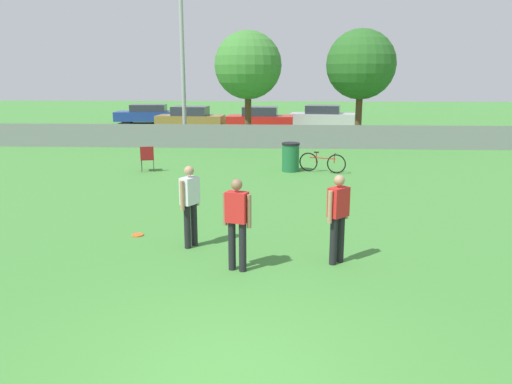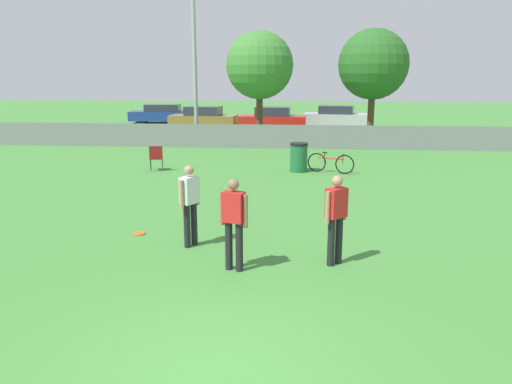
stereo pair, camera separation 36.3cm
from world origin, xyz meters
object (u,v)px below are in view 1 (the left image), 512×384
player_thrower_red (338,214)px  tree_near_pole (248,66)px  folding_chair_sideline (147,157)px  parked_car_red (260,119)px  trash_bin (291,157)px  parked_car_blue (149,114)px  bicycle_sideline (322,163)px  tree_far_right (361,65)px  light_pole (182,44)px  frisbee_disc (138,235)px  parked_car_silver (323,117)px  player_receiver_white (190,201)px  player_defender_red (237,219)px  parked_car_tan (191,119)px

player_thrower_red → tree_near_pole: bearing=56.1°
folding_chair_sideline → parked_car_red: 13.64m
trash_bin → parked_car_red: bearing=97.2°
parked_car_blue → trash_bin: bearing=-66.3°
trash_bin → bicycle_sideline: bearing=-7.2°
tree_far_right → player_thrower_red: size_ratio=3.36×
tree_far_right → bicycle_sideline: size_ratio=3.45×
light_pole → bicycle_sideline: (6.25, -7.34, -4.43)m
frisbee_disc → bicycle_sideline: (4.48, 7.30, 0.33)m
light_pole → parked_car_silver: size_ratio=1.84×
parked_car_blue → parked_car_silver: 12.09m
parked_car_red → player_receiver_white: bearing=-88.9°
player_thrower_red → parked_car_red: 21.86m
tree_far_right → frisbee_disc: 16.75m
parked_car_silver → light_pole: bearing=-123.3°
player_thrower_red → folding_chair_sideline: bearing=80.6°
tree_near_pole → parked_car_blue: (-7.62, 9.85, -3.12)m
tree_far_right → player_receiver_white: size_ratio=3.36×
bicycle_sideline → tree_near_pole: bearing=131.8°
parked_car_blue → tree_near_pole: bearing=-57.7°
tree_near_pole → folding_chair_sideline: tree_near_pole is taller
tree_far_right → folding_chair_sideline: bearing=-137.8°
light_pole → player_thrower_red: bearing=-70.0°
player_thrower_red → parked_car_silver: bearing=42.8°
light_pole → player_receiver_white: bearing=-78.8°
tree_far_right → player_defender_red: (-4.50, -16.65, -2.87)m
folding_chair_sideline → parked_car_silver: size_ratio=0.21×
tree_near_pole → parked_car_tan: 7.45m
light_pole → player_receiver_white: 16.04m
tree_near_pole → parked_car_silver: 9.53m
parked_car_red → folding_chair_sideline: bearing=-102.1°
trash_bin → parked_car_silver: 15.51m
folding_chair_sideline → parked_car_red: size_ratio=0.22×
player_defender_red → parked_car_tan: size_ratio=0.39×
bicycle_sideline → parked_car_tan: parked_car_tan is taller
bicycle_sideline → frisbee_disc: bearing=-102.0°
tree_far_right → parked_car_red: size_ratio=1.36×
player_receiver_white → parked_car_blue: player_receiver_white is taller
frisbee_disc → player_defender_red: bearing=-38.4°
parked_car_red → trash_bin: bearing=-80.5°
trash_bin → parked_car_red: parked_car_red is taller
light_pole → parked_car_blue: bearing=114.0°
player_thrower_red → folding_chair_sideline: 10.28m
tree_far_right → parked_car_blue: tree_far_right is taller
light_pole → player_receiver_white: light_pole is taller
bicycle_sideline → trash_bin: (-1.11, 0.14, 0.16)m
parked_car_blue → parked_car_tan: bearing=-54.5°
player_thrower_red → parked_car_tan: 22.77m
player_receiver_white → parked_car_red: (0.47, 20.98, -0.22)m
tree_near_pole → player_defender_red: size_ratio=3.32×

